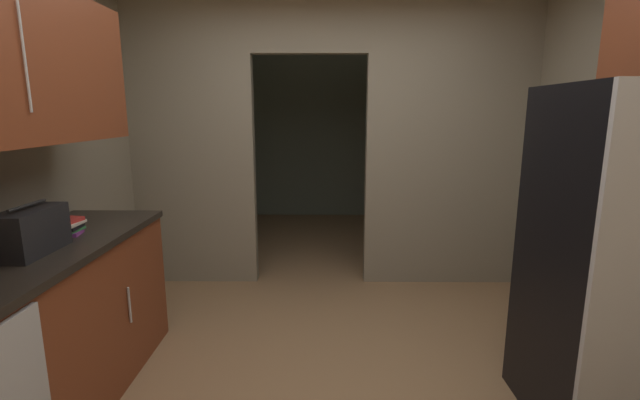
# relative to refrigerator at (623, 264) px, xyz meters

# --- Properties ---
(ground) EXTENTS (20.00, 20.00, 0.00)m
(ground) POSITION_rel_refrigerator_xyz_m (-1.41, 0.17, -0.87)
(ground) COLOR #93704C
(kitchen_partition) EXTENTS (3.66, 0.12, 2.83)m
(kitchen_partition) POSITION_rel_refrigerator_xyz_m (-1.36, 1.95, 0.65)
(kitchen_partition) COLOR gray
(kitchen_partition) RESTS_ON ground
(adjoining_room_shell) EXTENTS (3.66, 2.83, 2.83)m
(adjoining_room_shell) POSITION_rel_refrigerator_xyz_m (-1.41, 3.90, 0.55)
(adjoining_room_shell) COLOR gray
(adjoining_room_shell) RESTS_ON ground
(refrigerator) EXTENTS (0.75, 0.76, 1.73)m
(refrigerator) POSITION_rel_refrigerator_xyz_m (0.00, 0.00, 0.00)
(refrigerator) COLOR black
(refrigerator) RESTS_ON ground
(lower_cabinet_run) EXTENTS (0.63, 2.12, 0.92)m
(lower_cabinet_run) POSITION_rel_refrigerator_xyz_m (-2.93, -0.14, -0.40)
(lower_cabinet_run) COLOR brown
(lower_cabinet_run) RESTS_ON ground
(boombox) EXTENTS (0.19, 0.38, 0.25)m
(boombox) POSITION_rel_refrigerator_xyz_m (-2.90, -0.03, 0.17)
(boombox) COLOR black
(boombox) RESTS_ON lower_cabinet_run
(book_stack) EXTENTS (0.13, 0.16, 0.10)m
(book_stack) POSITION_rel_refrigerator_xyz_m (-2.90, 0.29, 0.11)
(book_stack) COLOR #8C3893
(book_stack) RESTS_ON lower_cabinet_run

